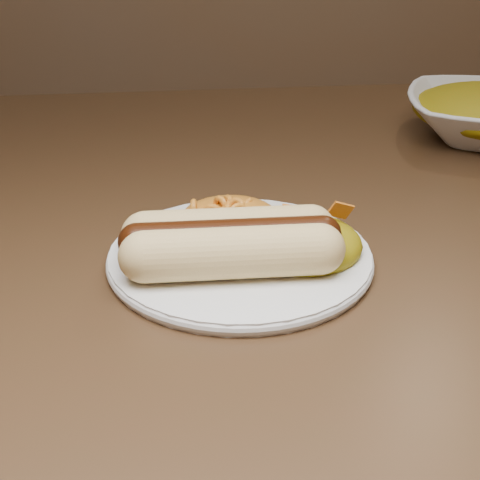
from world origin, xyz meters
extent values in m
cube|color=#392314|center=(0.00, 0.00, 0.73)|extent=(1.60, 0.90, 0.04)
cylinder|color=silver|center=(0.05, -0.14, 0.76)|extent=(0.24, 0.24, 0.01)
cylinder|color=#FFDB99|center=(0.04, -0.18, 0.78)|extent=(0.14, 0.04, 0.04)
cylinder|color=#FFDB99|center=(0.04, -0.15, 0.78)|extent=(0.14, 0.04, 0.04)
cylinder|color=#381A06|center=(0.04, -0.17, 0.79)|extent=(0.15, 0.03, 0.03)
ellipsoid|color=orange|center=(0.05, -0.08, 0.78)|extent=(0.10, 0.09, 0.03)
ellipsoid|color=silver|center=(-0.03, -0.13, 0.77)|extent=(0.05, 0.05, 0.03)
ellipsoid|color=#AC5E02|center=(0.10, -0.15, 0.77)|extent=(0.10, 0.10, 0.04)
camera|label=1|loc=(-0.01, -0.64, 1.03)|focal=50.00mm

